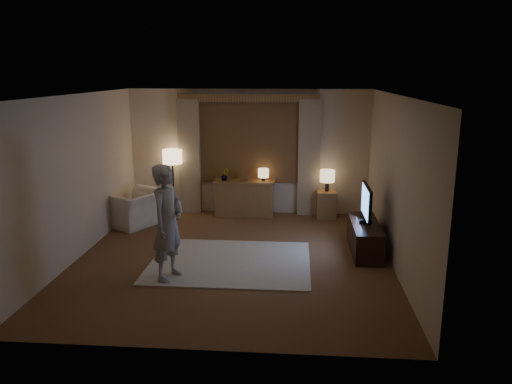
# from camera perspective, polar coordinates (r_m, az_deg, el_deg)

# --- Properties ---
(room) EXTENTS (5.04, 5.54, 2.64)m
(room) POSITION_cam_1_polar(r_m,az_deg,el_deg) (8.26, -2.27, 2.37)
(room) COLOR brown
(room) RESTS_ON ground
(rug) EXTENTS (2.50, 2.00, 0.02)m
(rug) POSITION_cam_1_polar(r_m,az_deg,el_deg) (7.97, -2.95, -7.99)
(rug) COLOR beige
(rug) RESTS_ON floor
(sideboard) EXTENTS (1.20, 0.40, 0.70)m
(sideboard) POSITION_cam_1_polar(r_m,az_deg,el_deg) (10.42, -1.35, -0.80)
(sideboard) COLOR brown
(sideboard) RESTS_ON floor
(picture_frame) EXTENTS (0.16, 0.02, 0.20)m
(picture_frame) POSITION_cam_1_polar(r_m,az_deg,el_deg) (10.32, -1.37, 1.62)
(picture_frame) COLOR brown
(picture_frame) RESTS_ON sideboard
(plant) EXTENTS (0.17, 0.13, 0.30)m
(plant) POSITION_cam_1_polar(r_m,az_deg,el_deg) (10.36, -3.57, 1.93)
(plant) COLOR #999999
(plant) RESTS_ON sideboard
(table_lamp_sideboard) EXTENTS (0.22, 0.22, 0.30)m
(table_lamp_sideboard) POSITION_cam_1_polar(r_m,az_deg,el_deg) (10.26, 0.85, 2.12)
(table_lamp_sideboard) COLOR black
(table_lamp_sideboard) RESTS_ON sideboard
(floor_lamp) EXTENTS (0.40, 0.40, 1.37)m
(floor_lamp) POSITION_cam_1_polar(r_m,az_deg,el_deg) (10.51, -9.54, 3.60)
(floor_lamp) COLOR black
(floor_lamp) RESTS_ON floor
(armchair) EXTENTS (1.30, 1.35, 0.68)m
(armchair) POSITION_cam_1_polar(r_m,az_deg,el_deg) (10.03, -13.62, -1.82)
(armchair) COLOR beige
(armchair) RESTS_ON floor
(side_table) EXTENTS (0.40, 0.40, 0.56)m
(side_table) POSITION_cam_1_polar(r_m,az_deg,el_deg) (10.36, 8.05, -1.42)
(side_table) COLOR brown
(side_table) RESTS_ON floor
(table_lamp_side) EXTENTS (0.30, 0.30, 0.44)m
(table_lamp_side) POSITION_cam_1_polar(r_m,az_deg,el_deg) (10.22, 8.16, 1.76)
(table_lamp_side) COLOR black
(table_lamp_side) RESTS_ON side_table
(tv_stand) EXTENTS (0.45, 1.40, 0.50)m
(tv_stand) POSITION_cam_1_polar(r_m,az_deg,el_deg) (8.53, 12.32, -5.10)
(tv_stand) COLOR black
(tv_stand) RESTS_ON floor
(tv) EXTENTS (0.21, 0.88, 0.63)m
(tv) POSITION_cam_1_polar(r_m,az_deg,el_deg) (8.36, 12.52, -1.21)
(tv) COLOR black
(tv) RESTS_ON tv_stand
(person) EXTENTS (0.58, 0.71, 1.67)m
(person) POSITION_cam_1_polar(r_m,az_deg,el_deg) (7.19, -10.06, -3.44)
(person) COLOR #A5A299
(person) RESTS_ON rug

